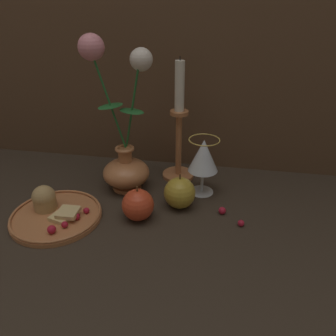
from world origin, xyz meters
The scene contains 9 objects.
ground_plane centered at (0.00, 0.00, 0.00)m, with size 2.40×2.40×0.00m, color #33281E.
vase centered at (-0.09, 0.10, 0.12)m, with size 0.17×0.12×0.39m.
plate_with_pastries centered at (-0.22, -0.07, 0.02)m, with size 0.21×0.21×0.07m.
wine_glass centered at (0.11, 0.11, 0.10)m, with size 0.08×0.08×0.15m.
candlestick centered at (0.04, 0.18, 0.13)m, with size 0.09×0.09×0.33m.
apple_beside_vase centered at (-0.02, -0.04, 0.04)m, with size 0.07×0.07×0.09m.
apple_near_glass centered at (0.06, 0.03, 0.04)m, with size 0.08×0.08×0.09m.
berry_near_plate centered at (0.17, 0.02, 0.01)m, with size 0.02×0.02×0.02m, color #AD192D.
berry_front_center centered at (0.21, -0.02, 0.01)m, with size 0.01×0.01×0.01m, color #AD192D.
Camera 1 is at (0.15, -0.63, 0.46)m, focal length 35.00 mm.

